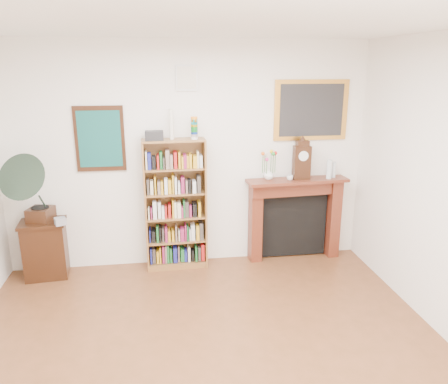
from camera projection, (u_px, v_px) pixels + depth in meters
name	position (u px, v px, depth m)	size (l,w,h in m)	color
room	(213.00, 228.00, 3.05)	(4.51, 5.01, 2.81)	brown
teal_poster	(100.00, 139.00, 5.19)	(0.58, 0.04, 0.78)	black
small_picture	(187.00, 78.00, 5.14)	(0.26, 0.04, 0.30)	white
gilt_painting	(311.00, 110.00, 5.47)	(0.95, 0.04, 0.75)	gold
bookshelf	(175.00, 198.00, 5.39)	(0.76, 0.29, 1.89)	brown
side_cabinet	(45.00, 249.00, 5.27)	(0.52, 0.38, 0.71)	black
fireplace	(295.00, 211.00, 5.74)	(1.32, 0.39, 1.10)	#511B12
gramophone	(33.00, 185.00, 4.92)	(0.66, 0.76, 0.86)	black
cd_stack	(60.00, 221.00, 5.06)	(0.12, 0.12, 0.08)	#AFB0BC
mantel_clock	(302.00, 161.00, 5.49)	(0.21, 0.13, 0.49)	black
flower_vase	(269.00, 174.00, 5.52)	(0.13, 0.13, 0.13)	white
teacup	(290.00, 178.00, 5.49)	(0.08, 0.08, 0.06)	silver
bottle_left	(329.00, 169.00, 5.55)	(0.07, 0.07, 0.24)	silver
bottle_right	(333.00, 170.00, 5.61)	(0.06, 0.06, 0.20)	silver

